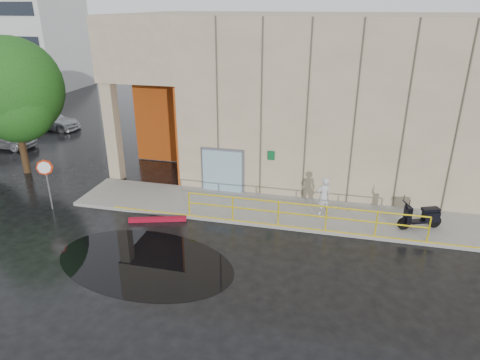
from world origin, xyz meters
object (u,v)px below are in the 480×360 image
object	(u,v)px
stop_sign	(46,173)
tree_near	(12,93)
car_c	(50,121)
scooter	(422,210)
car_a	(2,136)
red_curb	(158,219)
person	(324,196)

from	to	relation	value
stop_sign	tree_near	xyz separation A→B (m)	(-3.96, 3.51, 2.59)
car_c	stop_sign	bearing A→B (deg)	-145.89
scooter	car_a	world-z (taller)	scooter
red_curb	stop_sign	bearing A→B (deg)	-179.92
scooter	car_a	size ratio (longest dim) A/B	0.45
stop_sign	car_a	size ratio (longest dim) A/B	0.56
red_curb	tree_near	distance (m)	10.54
stop_sign	tree_near	world-z (taller)	tree_near
red_curb	tree_near	size ratio (longest dim) A/B	0.34
scooter	stop_sign	world-z (taller)	stop_sign
scooter	tree_near	size ratio (longest dim) A/B	0.26
tree_near	person	bearing A→B (deg)	-5.51
tree_near	stop_sign	bearing A→B (deg)	-41.55
stop_sign	car_a	distance (m)	11.08
person	scooter	bearing A→B (deg)	141.83
car_c	tree_near	bearing A→B (deg)	-153.23
car_a	car_c	xyz separation A→B (m)	(0.23, 4.40, -0.08)
red_curb	tree_near	world-z (taller)	tree_near
car_a	tree_near	world-z (taller)	tree_near
car_c	scooter	bearing A→B (deg)	-114.09
person	tree_near	size ratio (longest dim) A/B	0.24
person	car_a	world-z (taller)	person
stop_sign	car_c	size ratio (longest dim) A/B	0.54
tree_near	red_curb	bearing A→B (deg)	-21.26
person	car_c	distance (m)	22.13
person	car_a	bearing A→B (deg)	-46.84
red_curb	scooter	bearing A→B (deg)	8.77
scooter	red_curb	xyz separation A→B (m)	(-10.54, -1.63, -0.87)
person	scooter	size ratio (longest dim) A/B	0.90
person	car_c	size ratio (longest dim) A/B	0.39
person	car_a	distance (m)	20.85
scooter	tree_near	bearing A→B (deg)	153.78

